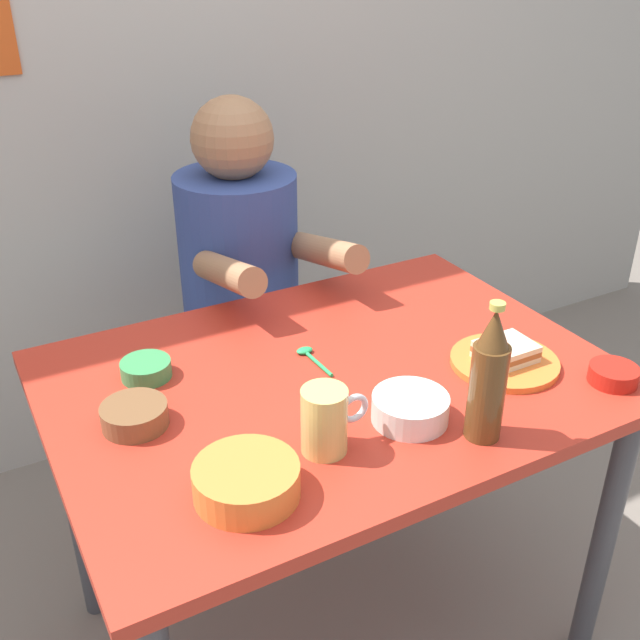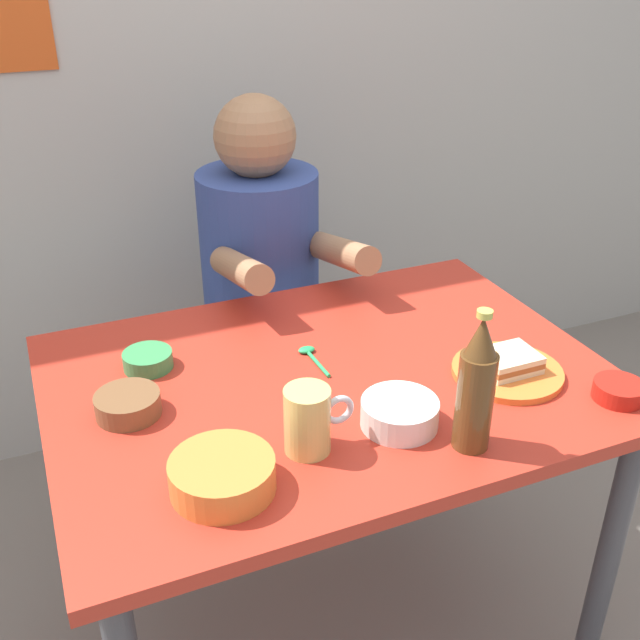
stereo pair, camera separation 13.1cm
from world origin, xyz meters
name	(u,v)px [view 1 (the left image)]	position (x,y,z in m)	size (l,w,h in m)	color
ground_plane	(330,627)	(0.00, 0.00, 0.00)	(6.00, 6.00, 0.00)	slate
wall_back	(145,21)	(0.00, 1.05, 1.30)	(4.40, 0.09, 2.60)	#ADA89E
dining_table	(332,413)	(0.00, 0.00, 0.65)	(1.10, 0.80, 0.74)	#B72D1E
stool	(246,380)	(0.07, 0.63, 0.35)	(0.34, 0.34, 0.45)	#4C4C51
person_seated	(240,251)	(0.07, 0.62, 0.77)	(0.33, 0.56, 0.72)	#33478C
plate_orange	(504,362)	(0.33, -0.14, 0.75)	(0.22, 0.22, 0.01)	orange
sandwich	(506,351)	(0.33, -0.14, 0.77)	(0.11, 0.09, 0.04)	beige
beer_mug	(326,420)	(-0.13, -0.20, 0.80)	(0.13, 0.08, 0.12)	#D1BC66
beer_bottle	(488,378)	(0.13, -0.30, 0.86)	(0.06, 0.06, 0.26)	#593819
dip_bowl_green	(146,368)	(-0.33, 0.17, 0.76)	(0.10, 0.10, 0.03)	#388C4C
sambal_bowl_red	(614,374)	(0.47, -0.29, 0.76)	(0.10, 0.10, 0.03)	#B21E14
soup_bowl_orange	(246,479)	(-0.29, -0.24, 0.77)	(0.17, 0.17, 0.05)	orange
rice_bowl_white	(410,407)	(0.05, -0.20, 0.77)	(0.14, 0.14, 0.05)	silver
condiment_bowl_brown	(134,414)	(-0.39, 0.02, 0.76)	(0.12, 0.12, 0.04)	brown
spoon	(310,356)	(-0.01, 0.08, 0.75)	(0.04, 0.12, 0.01)	#26A559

